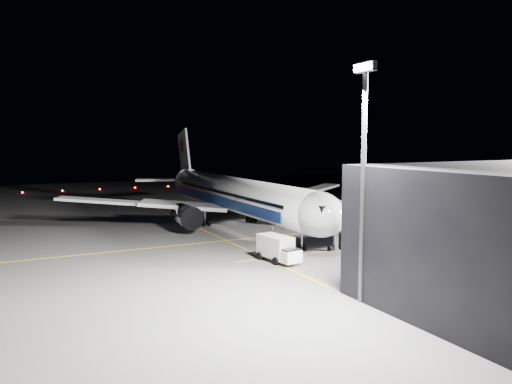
{
  "coord_description": "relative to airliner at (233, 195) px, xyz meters",
  "views": [
    {
      "loc": [
        74.06,
        -33.35,
        14.25
      ],
      "look_at": [
        3.9,
        1.76,
        6.0
      ],
      "focal_mm": 35.0,
      "sensor_mm": 36.0,
      "label": 1
    }
  ],
  "objects": [
    {
      "name": "ground",
      "position": [
        1.08,
        0.0,
        -5.16
      ],
      "size": [
        200.0,
        200.0,
        0.0
      ],
      "primitive_type": "plane",
      "color": "#4C4C4F",
      "rests_on": "ground"
    },
    {
      "name": "guide_line_main",
      "position": [
        11.08,
        0.0,
        -5.16
      ],
      "size": [
        0.25,
        80.0,
        0.01
      ],
      "primitive_type": "cube",
      "color": "gold",
      "rests_on": "ground"
    },
    {
      "name": "guide_line_cross",
      "position": [
        1.08,
        -6.0,
        -5.16
      ],
      "size": [
        70.0,
        0.25,
        0.01
      ],
      "primitive_type": "cube",
      "color": "gold",
      "rests_on": "ground"
    },
    {
      "name": "guide_line_side",
      "position": [
        23.08,
        10.0,
        -5.16
      ],
      "size": [
        0.25,
        40.0,
        0.01
      ],
      "primitive_type": "cube",
      "color": "gold",
      "rests_on": "ground"
    },
    {
      "name": "airliner",
      "position": [
        0.0,
        0.0,
        0.0
      ],
      "size": [
        61.48,
        54.22,
        16.64
      ],
      "color": "silver",
      "rests_on": "ground"
    },
    {
      "name": "jet_bridge",
      "position": [
        23.08,
        18.06,
        -0.58
      ],
      "size": [
        3.6,
        34.4,
        6.3
      ],
      "color": "#B2B2B7",
      "rests_on": "ground"
    },
    {
      "name": "floodlight_mast_south",
      "position": [
        41.08,
        -6.01,
        7.21
      ],
      "size": [
        2.4,
        0.67,
        20.7
      ],
      "color": "#59595E",
      "rests_on": "ground"
    },
    {
      "name": "taxiway_lights",
      "position": [
        -70.92,
        0.0,
        -4.94
      ],
      "size": [
        0.44,
        60.44,
        0.44
      ],
      "color": "#FF140A",
      "rests_on": "ground"
    },
    {
      "name": "service_truck",
      "position": [
        25.12,
        -5.42,
        -3.54
      ],
      "size": [
        6.22,
        3.29,
        3.03
      ],
      "rotation": [
        0.0,
        0.0,
        0.15
      ],
      "color": "white",
      "rests_on": "ground"
    },
    {
      "name": "baggage_tug",
      "position": [
        -5.38,
        8.43,
        -4.29
      ],
      "size": [
        3.18,
        2.89,
        1.89
      ],
      "rotation": [
        0.0,
        0.0,
        0.39
      ],
      "color": "black",
      "rests_on": "ground"
    },
    {
      "name": "safety_cone_a",
      "position": [
        -1.71,
        13.06,
        -4.84
      ],
      "size": [
        0.44,
        0.44,
        0.66
      ],
      "primitive_type": "cone",
      "color": "#F7490A",
      "rests_on": "ground"
    },
    {
      "name": "safety_cone_b",
      "position": [
        6.97,
        6.08,
        -4.86
      ],
      "size": [
        0.4,
        0.4,
        0.61
      ],
      "primitive_type": "cone",
      "color": "#F7490A",
      "rests_on": "ground"
    },
    {
      "name": "safety_cone_c",
      "position": [
        6.16,
        4.0,
        -4.85
      ],
      "size": [
        0.42,
        0.42,
        0.63
      ],
      "primitive_type": "cone",
      "color": "#F7490A",
      "rests_on": "ground"
    }
  ]
}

